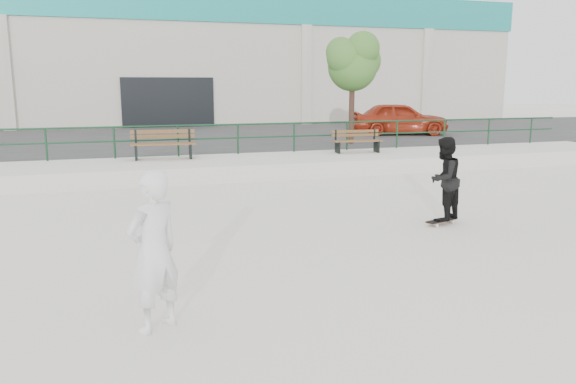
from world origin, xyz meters
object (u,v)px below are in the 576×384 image
object	(u,v)px
skateboard	(441,221)
seated_skater	(154,252)
bench_left	(163,144)
bench_right	(357,141)
tree	(353,61)
standing_skater	(444,179)
red_car	(400,118)

from	to	relation	value
skateboard	seated_skater	world-z (taller)	seated_skater
bench_left	bench_right	world-z (taller)	bench_left
bench_right	tree	world-z (taller)	tree
bench_right	seated_skater	world-z (taller)	seated_skater
bench_right	standing_skater	size ratio (longest dim) A/B	1.02
seated_skater	skateboard	bearing A→B (deg)	175.27
tree	red_car	xyz separation A→B (m)	(3.78, 3.05, -2.48)
tree	skateboard	distance (m)	11.79
bench_right	tree	bearing A→B (deg)	74.59
tree	bench_right	bearing A→B (deg)	-110.48
skateboard	red_car	bearing A→B (deg)	45.34
bench_left	standing_skater	distance (m)	9.62
bench_right	skateboard	distance (m)	8.27
red_car	standing_skater	bearing A→B (deg)	171.34
skateboard	seated_skater	size ratio (longest dim) A/B	0.42
standing_skater	seated_skater	xyz separation A→B (m)	(-5.99, -3.39, 0.00)
bench_left	seated_skater	bearing A→B (deg)	-91.42
red_car	skateboard	bearing A→B (deg)	171.34
bench_right	standing_skater	world-z (taller)	standing_skater
bench_left	skateboard	distance (m)	9.66
bench_left	red_car	distance (m)	12.69
skateboard	standing_skater	xyz separation A→B (m)	(0.00, 0.00, 0.87)
tree	seated_skater	size ratio (longest dim) A/B	2.28
bench_left	skateboard	xyz separation A→B (m)	(4.84, -8.32, -0.89)
bench_left	skateboard	bearing A→B (deg)	-55.62
tree	bench_left	bearing A→B (deg)	-161.48
bench_left	red_car	world-z (taller)	red_car
bench_right	skateboard	xyz separation A→B (m)	(-1.71, -8.05, -0.82)
bench_left	seated_skater	world-z (taller)	seated_skater
bench_left	seated_skater	xyz separation A→B (m)	(-1.15, -11.71, -0.01)
skateboard	seated_skater	xyz separation A→B (m)	(-5.99, -3.39, 0.87)
skateboard	standing_skater	size ratio (longest dim) A/B	0.47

